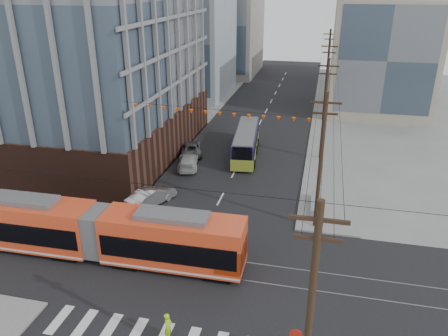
{
  "coord_description": "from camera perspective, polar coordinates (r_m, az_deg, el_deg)",
  "views": [
    {
      "loc": [
        8.24,
        -20.2,
        18.15
      ],
      "look_at": [
        1.36,
        9.58,
        5.04
      ],
      "focal_mm": 35.0,
      "sensor_mm": 36.0,
      "label": 1
    }
  ],
  "objects": [
    {
      "name": "utility_pole_far",
      "position": [
        77.24,
        13.39,
        13.18
      ],
      "size": [
        0.3,
        0.3,
        11.0
      ],
      "primitive_type": "cylinder",
      "color": "black",
      "rests_on": "ground"
    },
    {
      "name": "ground",
      "position": [
        28.38,
        -7.35,
        -16.78
      ],
      "size": [
        160.0,
        160.0,
        0.0
      ],
      "primitive_type": "plane",
      "color": "slate"
    },
    {
      "name": "utility_pole_near",
      "position": [
        19.02,
        11.07,
        -19.01
      ],
      "size": [
        0.3,
        0.3,
        11.0
      ],
      "primitive_type": "cylinder",
      "color": "black",
      "rests_on": "ground"
    },
    {
      "name": "bg_bldg_nw_far",
      "position": [
        95.19,
        -0.57,
        18.3
      ],
      "size": [
        16.0,
        18.0,
        20.0
      ],
      "primitive_type": "cube",
      "color": "gray",
      "rests_on": "ground"
    },
    {
      "name": "office_building",
      "position": [
        52.87,
        -23.01,
        17.31
      ],
      "size": [
        30.0,
        25.0,
        28.6
      ],
      "primitive_type": "cube",
      "color": "#381E16",
      "rests_on": "ground"
    },
    {
      "name": "city_bus",
      "position": [
        49.1,
        2.89,
        3.4
      ],
      "size": [
        3.46,
        11.04,
        3.08
      ],
      "primitive_type": null,
      "rotation": [
        0.0,
        0.0,
        0.1
      ],
      "color": "#211443",
      "rests_on": "ground"
    },
    {
      "name": "parked_car_grey",
      "position": [
        49.82,
        -4.37,
        2.62
      ],
      "size": [
        3.79,
        5.42,
        1.37
      ],
      "primitive_type": "imported",
      "rotation": [
        0.0,
        0.0,
        3.48
      ],
      "color": "#4D4D4D",
      "rests_on": "ground"
    },
    {
      "name": "bg_bldg_ne_near",
      "position": [
        69.39,
        19.86,
        13.48
      ],
      "size": [
        14.0,
        14.0,
        16.0
      ],
      "primitive_type": "cube",
      "color": "gray",
      "rests_on": "ground"
    },
    {
      "name": "jersey_barrier",
      "position": [
        38.67,
        11.67,
        -4.67
      ],
      "size": [
        0.95,
        3.84,
        0.76
      ],
      "primitive_type": "cube",
      "rotation": [
        0.0,
        0.0,
        0.02
      ],
      "color": "slate",
      "rests_on": "ground"
    },
    {
      "name": "parked_car_white",
      "position": [
        46.09,
        -4.71,
        0.91
      ],
      "size": [
        3.14,
        5.3,
        1.44
      ],
      "primitive_type": "imported",
      "rotation": [
        0.0,
        0.0,
        3.38
      ],
      "color": "#B7B7B7",
      "rests_on": "ground"
    },
    {
      "name": "parked_car_silver",
      "position": [
        38.87,
        -9.5,
        -3.66
      ],
      "size": [
        3.52,
        5.07,
        1.58
      ],
      "primitive_type": "imported",
      "rotation": [
        0.0,
        0.0,
        2.71
      ],
      "color": "#AEAEAE",
      "rests_on": "ground"
    },
    {
      "name": "streetcar",
      "position": [
        32.07,
        -16.09,
        -8.06
      ],
      "size": [
        20.74,
        3.22,
        3.99
      ],
      "primitive_type": null,
      "rotation": [
        0.0,
        0.0,
        0.01
      ],
      "color": "#E14420",
      "rests_on": "ground"
    },
    {
      "name": "pedestrian",
      "position": [
        25.41,
        -7.29,
        -19.88
      ],
      "size": [
        0.46,
        0.66,
        1.73
      ],
      "primitive_type": "imported",
      "rotation": [
        0.0,
        0.0,
        1.65
      ],
      "color": "#AEEB18",
      "rests_on": "ground"
    },
    {
      "name": "bg_bldg_ne_far",
      "position": [
        89.44,
        19.85,
        14.74
      ],
      "size": [
        16.0,
        16.0,
        14.0
      ],
      "primitive_type": "cube",
      "color": "#8C99A5",
      "rests_on": "ground"
    },
    {
      "name": "bg_bldg_nw_near",
      "position": [
        77.03,
        -6.47,
        16.25
      ],
      "size": [
        18.0,
        16.0,
        18.0
      ],
      "primitive_type": "cube",
      "color": "#8C99A5",
      "rests_on": "ground"
    }
  ]
}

